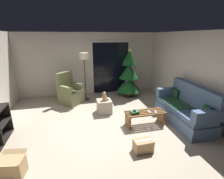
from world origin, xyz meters
The scene contains 18 objects.
ground_plane centered at (0.00, 0.00, 0.00)m, with size 7.00×7.00×0.00m, color #B2A38E.
wall_back centered at (0.00, 3.06, 1.25)m, with size 5.72×0.12×2.50m, color beige.
wall_right centered at (2.86, 0.00, 1.25)m, with size 0.12×6.00×2.50m, color beige.
patio_door_frame centered at (0.90, 2.99, 1.10)m, with size 1.60×0.02×2.20m, color silver.
patio_door_glass centered at (0.90, 2.97, 1.05)m, with size 1.50×0.02×2.10m, color black.
couch centered at (2.32, -0.16, 0.40)m, with size 0.84×1.96×1.08m.
coffee_table centered at (1.16, -0.03, 0.26)m, with size 1.10×0.40×0.38m.
remote_white centered at (1.25, -0.08, 0.39)m, with size 0.04×0.16×0.02m, color silver.
remote_silver centered at (1.41, -0.13, 0.39)m, with size 0.04×0.16×0.02m, color #ADADB2.
book_stack centered at (0.84, -0.05, 0.42)m, with size 0.24×0.20×0.07m.
cell_phone centered at (0.83, -0.06, 0.46)m, with size 0.07×0.14×0.01m, color black.
christmas_tree centered at (1.47, 2.29, 0.86)m, with size 0.96×0.96×1.93m.
armchair centered at (-0.84, 2.07, 0.40)m, with size 0.97×0.97×1.13m.
floor_lamp centered at (-0.25, 2.26, 1.51)m, with size 0.32×0.32×1.78m.
ottoman centered at (0.21, 0.98, 0.21)m, with size 0.44×0.44×0.42m, color #B2A893.
teddy_bear_honey centered at (0.22, 0.97, 0.54)m, with size 0.21×0.22×0.29m.
cardboard_box_open_near_shelf centered at (-1.85, -1.14, 0.17)m, with size 0.49×0.52×0.39m.
cardboard_box_taped_mid_floor centered at (0.65, -1.07, 0.13)m, with size 0.41×0.26×0.26m.
Camera 1 is at (-0.69, -3.82, 2.35)m, focal length 26.66 mm.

